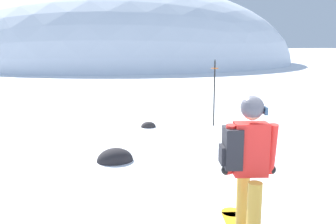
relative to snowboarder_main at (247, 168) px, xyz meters
name	(u,v)px	position (x,y,z in m)	size (l,w,h in m)	color
ridge_peak_main	(125,63)	(9.34, 39.84, -0.92)	(39.80, 35.82, 17.99)	white
snowboarder_main	(247,168)	(0.00, 0.00, 0.00)	(0.80, 1.75, 1.71)	orange
piste_marker_near	(214,88)	(2.65, 5.54, 0.14)	(0.20, 0.20, 1.86)	black
rock_dark	(115,161)	(-0.65, 3.51, -0.92)	(0.71, 0.61, 0.50)	#282628
rock_small	(148,127)	(0.90, 6.06, -0.92)	(0.42, 0.35, 0.29)	#383333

